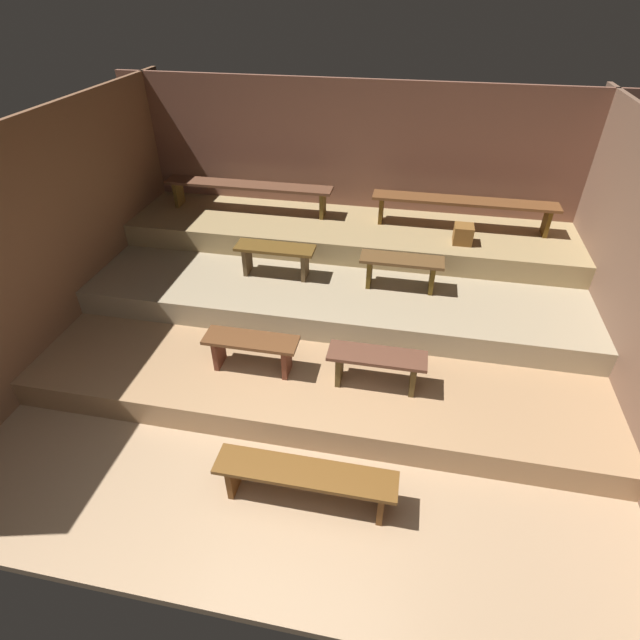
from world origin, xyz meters
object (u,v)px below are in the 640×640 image
(bench_upper_left, at_px, (248,189))
(wooden_crate_upper, at_px, (463,234))
(bench_lower_left, at_px, (251,347))
(bench_upper_right, at_px, (464,205))
(bench_middle_left, at_px, (275,254))
(bench_floor_center, at_px, (305,478))
(bench_middle_right, at_px, (401,266))
(bench_lower_right, at_px, (377,363))

(bench_upper_left, height_order, wooden_crate_upper, bench_upper_left)
(bench_lower_left, distance_m, bench_upper_left, 2.77)
(bench_upper_right, bearing_deg, bench_lower_left, -128.76)
(bench_upper_left, bearing_deg, bench_middle_left, -59.45)
(bench_floor_center, xyz_separation_m, bench_lower_left, (-0.82, 1.22, 0.27))
(bench_middle_right, relative_size, wooden_crate_upper, 4.13)
(bench_lower_right, relative_size, bench_middle_left, 0.99)
(bench_upper_left, height_order, bench_upper_right, same)
(bench_upper_left, xyz_separation_m, bench_upper_right, (2.88, 0.00, 0.00))
(wooden_crate_upper, bearing_deg, bench_middle_right, -133.96)
(bench_upper_left, distance_m, bench_upper_right, 2.88)
(bench_upper_left, bearing_deg, bench_lower_left, -72.48)
(bench_lower_left, height_order, wooden_crate_upper, wooden_crate_upper)
(bench_middle_right, relative_size, bench_upper_right, 0.41)
(bench_lower_left, xyz_separation_m, bench_middle_right, (1.38, 1.41, 0.29))
(wooden_crate_upper, bearing_deg, bench_floor_center, -110.62)
(bench_middle_left, distance_m, bench_upper_right, 2.50)
(bench_lower_right, distance_m, wooden_crate_upper, 2.32)
(bench_floor_center, bearing_deg, bench_middle_right, 77.96)
(bench_middle_left, xyz_separation_m, bench_upper_left, (-0.69, 1.17, 0.33))
(bench_middle_right, distance_m, bench_upper_left, 2.50)
(bench_lower_right, bearing_deg, bench_floor_center, -109.75)
(bench_upper_right, relative_size, wooden_crate_upper, 10.12)
(bench_upper_right, xyz_separation_m, wooden_crate_upper, (0.01, -0.44, -0.20))
(bench_lower_right, relative_size, wooden_crate_upper, 4.11)
(bench_lower_right, distance_m, bench_middle_left, 1.99)
(bench_lower_left, xyz_separation_m, bench_upper_right, (2.07, 2.57, 0.62))
(bench_floor_center, relative_size, bench_lower_right, 1.58)
(bench_middle_left, bearing_deg, bench_upper_left, 120.55)
(bench_middle_left, distance_m, bench_middle_right, 1.50)
(bench_lower_left, bearing_deg, bench_middle_right, 45.59)
(bench_floor_center, xyz_separation_m, bench_upper_right, (1.25, 3.79, 0.89))
(bench_floor_center, height_order, bench_upper_right, bench_upper_right)
(bench_upper_left, bearing_deg, bench_lower_right, -51.24)
(bench_floor_center, bearing_deg, bench_lower_right, 70.25)
(bench_lower_right, relative_size, bench_middle_right, 0.99)
(bench_middle_right, height_order, bench_upper_left, bench_upper_left)
(bench_floor_center, distance_m, bench_middle_right, 2.74)
(bench_upper_right, bearing_deg, bench_lower_right, -107.52)
(wooden_crate_upper, bearing_deg, bench_lower_left, -134.26)
(bench_lower_left, xyz_separation_m, bench_middle_left, (-0.12, 1.41, 0.29))
(bench_lower_left, distance_m, bench_upper_right, 3.36)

